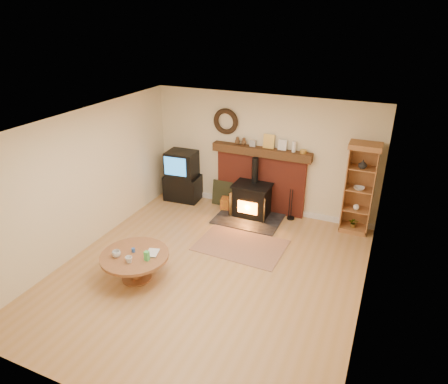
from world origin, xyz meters
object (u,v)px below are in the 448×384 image
at_px(tv_unit, 183,177).
at_px(curio_cabinet, 359,188).
at_px(wood_stove, 251,201).
at_px(coffee_table, 135,259).

bearing_deg(tv_unit, curio_cabinet, 1.24).
relative_size(wood_stove, curio_cabinet, 0.75).
height_order(tv_unit, curio_cabinet, curio_cabinet).
xyz_separation_m(wood_stove, curio_cabinet, (2.15, 0.28, 0.58)).
distance_m(wood_stove, coffee_table, 3.07).
height_order(wood_stove, coffee_table, wood_stove).
xyz_separation_m(wood_stove, tv_unit, (-1.80, 0.19, 0.21)).
bearing_deg(wood_stove, tv_unit, 173.87).
height_order(curio_cabinet, coffee_table, curio_cabinet).
bearing_deg(coffee_table, tv_unit, 104.66).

